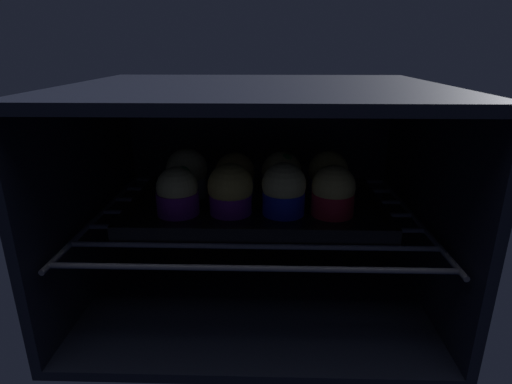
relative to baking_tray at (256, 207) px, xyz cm
name	(u,v)px	position (x,y,z in cm)	size (l,w,h in cm)	color
oven_cavity	(257,187)	(0.00, 3.87, 2.32)	(59.00, 47.00, 37.00)	black
oven_rack	(256,213)	(0.00, -0.37, -1.08)	(54.80, 42.00, 0.80)	#444756
baking_tray	(256,207)	(0.00, 0.00, 0.00)	(42.68, 25.49, 2.20)	black
muffin_row0_col0	(178,193)	(-12.57, -4.54, 4.12)	(6.91, 6.91, 7.86)	#7A238C
muffin_row0_col1	(231,190)	(-3.99, -4.05, 4.41)	(7.49, 7.49, 8.39)	#7A238C
muffin_row0_col2	(284,190)	(4.61, -4.08, 4.54)	(7.19, 7.19, 8.58)	#1928B7
muffin_row0_col3	(333,192)	(12.53, -4.17, 4.36)	(7.02, 7.02, 8.26)	red
muffin_row1_col0	(187,174)	(-12.58, 4.09, 4.60)	(7.46, 7.46, 8.76)	silver
muffin_row1_col1	(235,177)	(-3.94, 4.35, 4.17)	(7.20, 7.20, 8.05)	#1928B7
muffin_row1_col2	(282,176)	(4.48, 4.26, 4.36)	(7.20, 7.20, 8.28)	red
muffin_row1_col3	(328,176)	(12.76, 4.03, 4.47)	(7.02, 7.02, 8.55)	#1928B7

